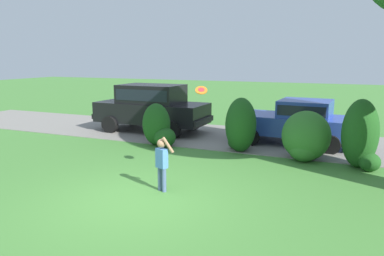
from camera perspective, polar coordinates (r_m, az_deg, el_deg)
name	(u,v)px	position (r m, az deg, el deg)	size (l,w,h in m)	color
ground_plane	(136,201)	(8.06, -8.62, -11.06)	(80.00, 80.00, 0.00)	#478438
driveway_strip	(232,137)	(14.16, 6.16, -1.42)	(28.00, 4.40, 0.02)	gray
shrub_near_tree	(158,127)	(12.74, -5.21, 0.10)	(1.26, 0.94, 1.45)	#1E511C
shrub_centre_left	(240,126)	(11.93, 7.46, 0.31)	(0.98, 1.10, 1.75)	#1E511C
shrub_centre	(306,138)	(11.34, 17.06, -1.48)	(1.41, 1.33, 1.47)	#33702B
shrub_centre_right	(361,136)	(11.06, 24.51, -1.09)	(1.04, 1.09, 1.90)	#1E511C
parked_sedan	(298,120)	(13.37, 16.01, 1.16)	(4.50, 2.30, 1.56)	#28429E
parked_suv	(152,106)	(15.12, -6.23, 3.46)	(4.73, 2.17, 1.92)	black
child_thrower	(162,160)	(8.35, -4.66, -5.00)	(0.48, 0.25, 1.29)	#4C608C
frisbee	(201,90)	(8.66, 1.44, 5.83)	(0.31, 0.25, 0.23)	orange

